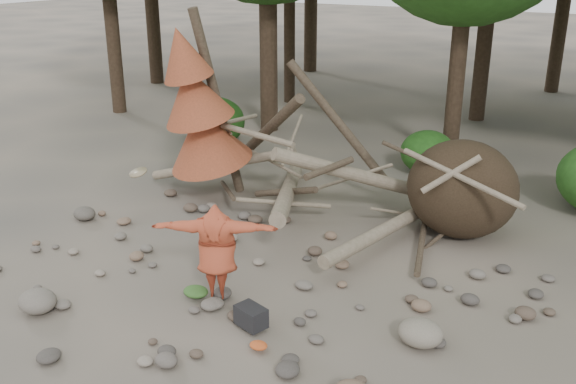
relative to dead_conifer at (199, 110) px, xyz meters
The scene contains 12 objects.
ground 5.05m from the dead_conifer, 47.26° to the right, with size 120.00×120.00×0.00m, color #514C44.
deadfall_pile 5.33m from the dead_conifer, ahead, with size 8.55×5.24×3.30m.
dead_conifer is the anchor object (origin of this frame).
bush_left 4.72m from the dead_conifer, 121.92° to the left, with size 1.80×1.80×1.44m, color #1B4612.
bush_mid 6.11m from the dead_conifer, 48.52° to the left, with size 1.40×1.40×1.12m, color #255919.
frisbee_thrower 4.86m from the dead_conifer, 50.37° to the right, with size 2.64×1.35×2.01m.
backpack 6.00m from the dead_conifer, 46.05° to the right, with size 0.47×0.32×0.32m, color black.
cloth_green 5.03m from the dead_conifer, 54.87° to the right, with size 0.43×0.36×0.16m, color #345F26.
cloth_orange 6.61m from the dead_conifer, 46.19° to the right, with size 0.27×0.22×0.10m, color #B94C1F.
boulder_front_left 5.71m from the dead_conifer, 82.47° to the right, with size 0.62×0.56×0.37m, color slate.
boulder_mid_right 7.34m from the dead_conifer, 27.03° to the right, with size 0.66×0.59×0.40m, color gray.
boulder_mid_left 3.33m from the dead_conifer, 123.39° to the right, with size 0.48×0.43×0.29m, color #575249.
Camera 1 is at (5.46, -7.78, 5.38)m, focal length 40.00 mm.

